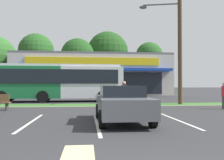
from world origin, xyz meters
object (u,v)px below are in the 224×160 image
at_px(car_0, 122,103).
at_px(pedestrian_near_bench, 124,96).
at_px(pedestrian_by_pole, 224,96).
at_px(city_bus, 55,82).
at_px(utility_pole, 178,30).

distance_m(car_0, pedestrian_near_bench, 4.61).
relative_size(pedestrian_near_bench, pedestrian_by_pole, 1.04).
distance_m(city_bus, car_0, 13.04).
xyz_separation_m(city_bus, car_0, (4.20, -12.31, -1.01)).
xyz_separation_m(city_bus, pedestrian_near_bench, (4.96, -7.76, -0.91)).
bearing_deg(pedestrian_by_pole, car_0, -100.66).
distance_m(utility_pole, car_0, 9.97).
height_order(city_bus, pedestrian_near_bench, city_bus).
xyz_separation_m(utility_pole, car_0, (-5.05, -7.22, -4.66)).
relative_size(car_0, pedestrian_by_pole, 2.56).
height_order(city_bus, car_0, city_bus).
relative_size(city_bus, pedestrian_near_bench, 6.98).
relative_size(utility_pole, pedestrian_by_pole, 6.16).
xyz_separation_m(car_0, pedestrian_near_bench, (0.76, 4.55, 0.10)).
height_order(utility_pole, pedestrian_by_pole, utility_pole).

